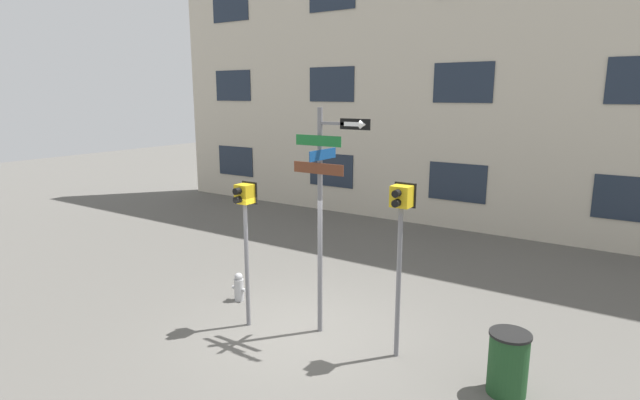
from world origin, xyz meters
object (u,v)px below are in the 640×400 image
at_px(pedestrian_signal_left, 245,217).
at_px(pedestrian_signal_right, 400,226).
at_px(fire_hydrant, 239,287).
at_px(trash_bin, 508,363).
at_px(street_sign_pole, 323,199).

distance_m(pedestrian_signal_left, pedestrian_signal_right, 2.90).
distance_m(fire_hydrant, trash_bin, 5.63).
bearing_deg(trash_bin, fire_hydrant, 176.26).
distance_m(street_sign_pole, fire_hydrant, 3.22).
height_order(pedestrian_signal_left, pedestrian_signal_right, pedestrian_signal_right).
distance_m(street_sign_pole, trash_bin, 3.90).
bearing_deg(street_sign_pole, pedestrian_signal_right, -1.68).
distance_m(street_sign_pole, pedestrian_signal_right, 1.52).
bearing_deg(pedestrian_signal_left, pedestrian_signal_right, 10.03).
relative_size(street_sign_pole, trash_bin, 4.30).
distance_m(pedestrian_signal_left, fire_hydrant, 2.20).
bearing_deg(fire_hydrant, trash_bin, -3.74).
bearing_deg(fire_hydrant, street_sign_pole, -5.78).
xyz_separation_m(fire_hydrant, trash_bin, (5.62, -0.37, 0.18)).
relative_size(pedestrian_signal_left, trash_bin, 2.89).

